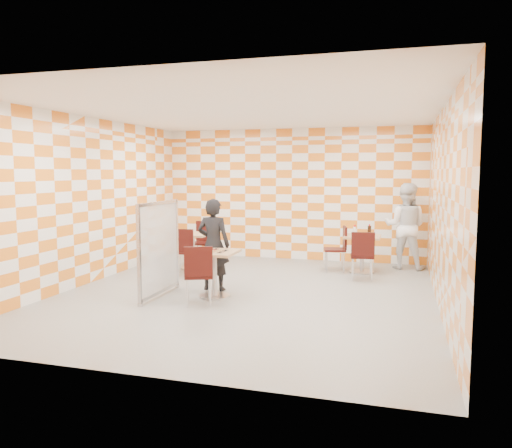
# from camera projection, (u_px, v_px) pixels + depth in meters

# --- Properties ---
(room_shell) EXTENTS (7.00, 7.00, 7.00)m
(room_shell) POSITION_uv_depth(u_px,v_px,m) (256.00, 202.00, 8.65)
(room_shell) COLOR gray
(room_shell) RESTS_ON ground
(main_table) EXTENTS (0.70, 0.70, 0.75)m
(main_table) POSITION_uv_depth(u_px,v_px,m) (214.00, 266.00, 8.03)
(main_table) COLOR tan
(main_table) RESTS_ON ground
(second_table) EXTENTS (0.70, 0.70, 0.75)m
(second_table) POSITION_uv_depth(u_px,v_px,m) (362.00, 248.00, 9.97)
(second_table) COLOR tan
(second_table) RESTS_ON ground
(empty_table) EXTENTS (0.70, 0.70, 0.75)m
(empty_table) POSITION_uv_depth(u_px,v_px,m) (193.00, 245.00, 10.36)
(empty_table) COLOR tan
(empty_table) RESTS_ON ground
(chair_main_front) EXTENTS (0.56, 0.56, 0.92)m
(chair_main_front) POSITION_uv_depth(u_px,v_px,m) (198.00, 271.00, 7.46)
(chair_main_front) COLOR black
(chair_main_front) RESTS_ON ground
(chair_second_front) EXTENTS (0.47, 0.48, 0.92)m
(chair_second_front) POSITION_uv_depth(u_px,v_px,m) (363.00, 252.00, 9.21)
(chair_second_front) COLOR black
(chair_second_front) RESTS_ON ground
(chair_second_side) EXTENTS (0.51, 0.50, 0.92)m
(chair_second_side) POSITION_uv_depth(u_px,v_px,m) (339.00, 245.00, 10.07)
(chair_second_side) COLOR black
(chair_second_side) RESTS_ON ground
(chair_empty_near) EXTENTS (0.48, 0.49, 0.92)m
(chair_empty_near) POSITION_uv_depth(u_px,v_px,m) (184.00, 248.00, 9.70)
(chair_empty_near) COLOR black
(chair_empty_near) RESTS_ON ground
(chair_empty_far) EXTENTS (0.44, 0.45, 0.92)m
(chair_empty_far) POSITION_uv_depth(u_px,v_px,m) (203.00, 239.00, 11.05)
(chair_empty_far) COLOR black
(chair_empty_far) RESTS_ON ground
(partition) EXTENTS (0.08, 1.38, 1.55)m
(partition) POSITION_uv_depth(u_px,v_px,m) (159.00, 248.00, 8.04)
(partition) COLOR white
(partition) RESTS_ON ground
(man_dark) EXTENTS (0.58, 0.39, 1.57)m
(man_dark) POSITION_uv_depth(u_px,v_px,m) (214.00, 245.00, 8.49)
(man_dark) COLOR black
(man_dark) RESTS_ON ground
(man_white) EXTENTS (0.95, 0.79, 1.79)m
(man_white) POSITION_uv_depth(u_px,v_px,m) (405.00, 226.00, 10.37)
(man_white) COLOR white
(man_white) RESTS_ON ground
(pizza_on_foil) EXTENTS (0.40, 0.40, 0.04)m
(pizza_on_foil) POSITION_uv_depth(u_px,v_px,m) (214.00, 250.00, 7.99)
(pizza_on_foil) COLOR silver
(pizza_on_foil) RESTS_ON main_table
(sport_bottle) EXTENTS (0.06, 0.06, 0.20)m
(sport_bottle) POSITION_uv_depth(u_px,v_px,m) (355.00, 230.00, 10.10)
(sport_bottle) COLOR white
(sport_bottle) RESTS_ON second_table
(soda_bottle) EXTENTS (0.07, 0.07, 0.23)m
(soda_bottle) POSITION_uv_depth(u_px,v_px,m) (369.00, 231.00, 9.93)
(soda_bottle) COLOR black
(soda_bottle) RESTS_ON second_table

